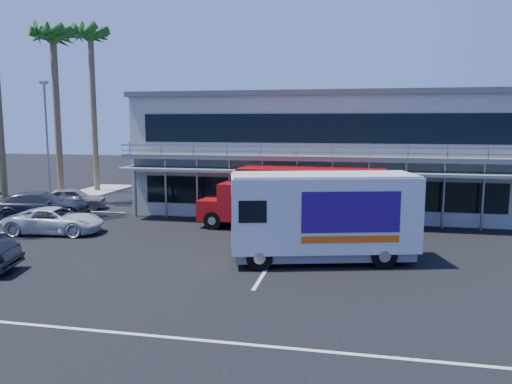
# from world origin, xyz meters

# --- Properties ---
(ground) EXTENTS (120.00, 120.00, 0.00)m
(ground) POSITION_xyz_m (0.00, 0.00, 0.00)
(ground) COLOR black
(ground) RESTS_ON ground
(building) EXTENTS (22.40, 12.00, 7.30)m
(building) POSITION_xyz_m (3.00, 14.94, 3.66)
(building) COLOR gray
(building) RESTS_ON ground
(palm_e) EXTENTS (2.80, 2.80, 12.25)m
(palm_e) POSITION_xyz_m (-14.70, 13.00, 10.57)
(palm_e) COLOR brown
(palm_e) RESTS_ON ground
(palm_f) EXTENTS (2.80, 2.80, 13.25)m
(palm_f) POSITION_xyz_m (-15.10, 18.50, 11.47)
(palm_f) COLOR brown
(palm_f) RESTS_ON ground
(light_pole_far) EXTENTS (0.50, 0.25, 8.09)m
(light_pole_far) POSITION_xyz_m (-14.20, 11.00, 4.50)
(light_pole_far) COLOR gray
(light_pole_far) RESTS_ON ground
(red_truck) EXTENTS (9.69, 2.98, 3.21)m
(red_truck) POSITION_xyz_m (2.34, 7.54, 1.76)
(red_truck) COLOR #9C0C0F
(red_truck) RESTS_ON ground
(white_van) EXTENTS (7.64, 4.25, 3.54)m
(white_van) POSITION_xyz_m (3.97, 2.00, 1.88)
(white_van) COLOR silver
(white_van) RESTS_ON ground
(parked_car_c) EXTENTS (4.96, 2.79, 1.31)m
(parked_car_c) POSITION_xyz_m (-9.50, 4.40, 0.65)
(parked_car_c) COLOR silver
(parked_car_c) RESTS_ON ground
(parked_car_d) EXTENTS (5.88, 4.11, 1.58)m
(parked_car_d) POSITION_xyz_m (-12.50, 7.60, 0.79)
(parked_car_d) COLOR #272C35
(parked_car_d) RESTS_ON ground
(parked_car_e) EXTENTS (4.48, 3.11, 1.42)m
(parked_car_e) POSITION_xyz_m (-12.50, 10.80, 0.71)
(parked_car_e) COLOR slate
(parked_car_e) RESTS_ON ground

